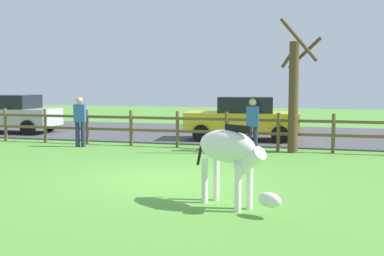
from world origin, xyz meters
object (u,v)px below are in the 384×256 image
at_px(visitor_right_of_tree, 252,123).
at_px(parked_car_silver, 10,113).
at_px(visitor_left_of_tree, 80,119).
at_px(zebra, 230,153).
at_px(parked_car_yellow, 243,118).
at_px(bare_tree, 294,91).

bearing_deg(visitor_right_of_tree, parked_car_silver, 164.07).
relative_size(parked_car_silver, visitor_left_of_tree, 2.50).
xyz_separation_m(zebra, parked_car_silver, (-10.97, 9.13, -0.08)).
distance_m(parked_car_yellow, visitor_right_of_tree, 3.11).
bearing_deg(bare_tree, parked_car_silver, 168.51).
distance_m(bare_tree, parked_car_silver, 11.90).
height_order(zebra, visitor_right_of_tree, visitor_right_of_tree).
bearing_deg(visitor_left_of_tree, zebra, -45.16).
bearing_deg(parked_car_yellow, zebra, -82.06).
xyz_separation_m(zebra, parked_car_yellow, (-1.28, 9.15, -0.08)).
height_order(bare_tree, parked_car_silver, bare_tree).
bearing_deg(visitor_right_of_tree, zebra, -85.38).
xyz_separation_m(parked_car_yellow, parked_car_silver, (-9.69, -0.02, 0.00)).
distance_m(zebra, parked_car_yellow, 9.24).
bearing_deg(parked_car_yellow, visitor_left_of_tree, -149.08).
bearing_deg(zebra, visitor_right_of_tree, 94.62).
bearing_deg(zebra, parked_car_yellow, 97.94).
height_order(zebra, visitor_left_of_tree, visitor_left_of_tree).
height_order(parked_car_yellow, parked_car_silver, same).
xyz_separation_m(parked_car_silver, visitor_right_of_tree, (10.47, -2.99, 0.06)).
bearing_deg(visitor_right_of_tree, parked_car_yellow, 104.51).
distance_m(parked_car_yellow, parked_car_silver, 9.69).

